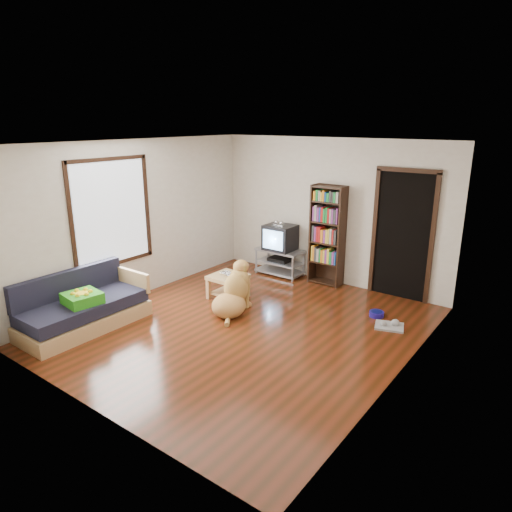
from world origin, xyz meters
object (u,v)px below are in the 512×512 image
Objects in this scene: dog at (234,294)px; crt_tv at (281,237)px; dog_bowl at (377,314)px; tv_stand at (280,261)px; laptop at (227,275)px; coffee_table at (228,282)px; sofa at (84,310)px; bookshelf at (328,230)px; grey_rag at (389,326)px; green_cushion at (82,298)px.

crt_tv is at bearing 102.54° from dog.
tv_stand is at bearing 161.58° from dog_bowl.
laptop is 1.57m from tv_stand.
coffee_table is (-0.00, 0.03, -0.13)m from laptop.
crt_tv reaches higher than sofa.
crt_tv is 0.32× the size of bookshelf.
grey_rag is at bearing -39.81° from dog_bowl.
dog is (0.44, -1.96, -0.44)m from crt_tv.
coffee_table is (0.83, 2.17, -0.22)m from green_cushion.
sofa reaches higher than coffee_table.
dog_bowl is at bearing 32.10° from dog.
bookshelf is (-1.35, 0.86, 0.96)m from dog_bowl.
sofa is 2.21m from dog.
crt_tv is at bearing 89.33° from coffee_table.
crt_tv is (-2.30, 0.79, 0.70)m from dog_bowl.
sofa is (-0.97, -3.65, -0.48)m from crt_tv.
bookshelf reaches higher than green_cushion.
coffee_table is (-2.62, -0.52, 0.27)m from grey_rag.
sofa is at bearing 156.43° from green_cushion.
green_cushion is at bearing -102.84° from crt_tv.
crt_tv reaches higher than dog.
dog is at bearing -26.16° from laptop.
dog_bowl is at bearing -18.91° from crt_tv.
bookshelf reaches higher than tv_stand.
grey_rag is (3.45, 2.69, -0.48)m from green_cushion.
grey_rag is at bearing -21.77° from crt_tv.
green_cushion is 2.30m from laptop.
tv_stand is 1.55× the size of crt_tv.
laptop is 0.14m from coffee_table.
tv_stand is 1.98m from dog.
green_cushion is 0.25× the size of sofa.
dog_bowl is at bearing 50.88° from green_cushion.
dog_bowl is at bearing 18.34° from coffee_table.
laptop is 2.70m from grey_rag.
sofa is (-3.57, -2.62, 0.25)m from grey_rag.
grey_rag is at bearing 23.01° from dog.
sofa is at bearing -143.78° from grey_rag.
crt_tv is 0.32× the size of sofa.
bookshelf is at bearing 59.23° from coffee_table.
laptop is 2.28m from sofa.
laptop is 0.60m from dog.
grey_rag is 4.43m from sofa.
green_cushion is 0.47× the size of dog.
dog reaches higher than grey_rag.
laptop is 0.37× the size of dog.
sofa reaches higher than green_cushion.
coffee_table is 0.61m from dog.
bookshelf is at bearing 62.68° from sofa.
laptop is at bearing -90.66° from crt_tv.
bookshelf is 1.85× the size of dog.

